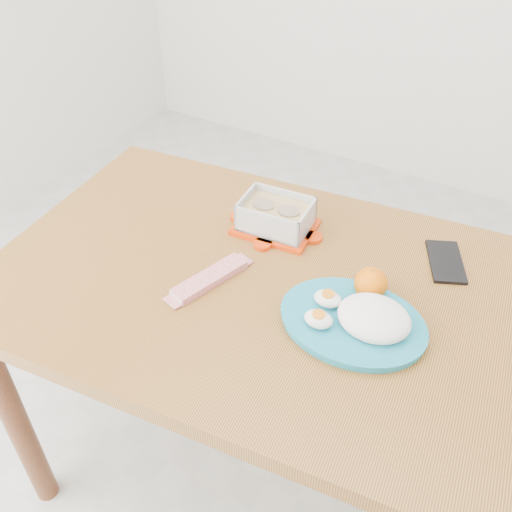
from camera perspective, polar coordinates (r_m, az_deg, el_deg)
The scene contains 7 objects.
ground at distance 1.83m, azimuth 2.77°, elevation -19.26°, with size 3.50×3.50×0.00m, color #B7B7B2.
dining_table at distance 1.30m, azimuth 0.00°, elevation -5.60°, with size 1.22×0.88×0.75m.
food_container at distance 1.34m, azimuth 1.98°, elevation 4.03°, with size 0.19×0.15×0.08m.
orange_fruit at distance 1.19m, azimuth 11.41°, elevation -2.71°, with size 0.07×0.07×0.07m, color orange.
rice_plate at distance 1.12m, azimuth 10.32°, elevation -6.12°, with size 0.30×0.30×0.08m.
candy_bar at distance 1.22m, azimuth -4.66°, elevation -2.24°, with size 0.18×0.04×0.02m, color red.
smartphone at distance 1.33m, azimuth 18.45°, elevation -0.53°, with size 0.07×0.14×0.01m, color black.
Camera 1 is at (0.40, -0.86, 1.57)m, focal length 40.00 mm.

